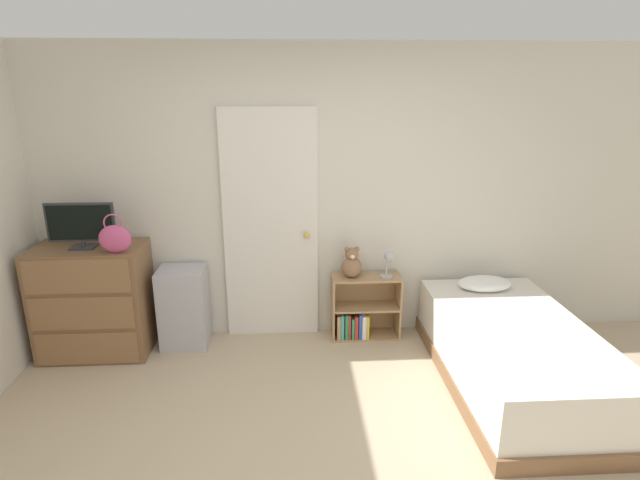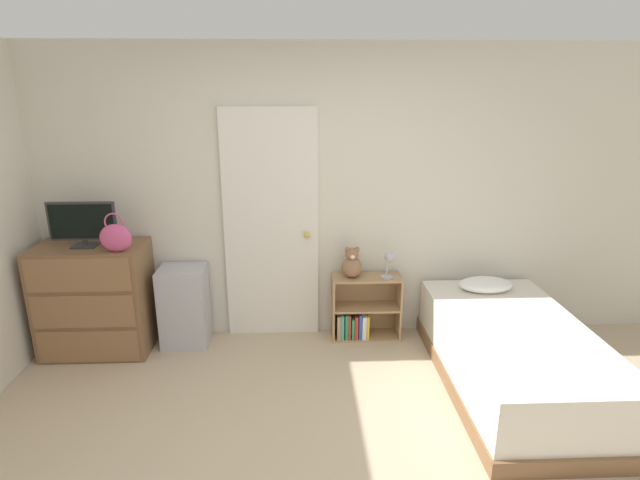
# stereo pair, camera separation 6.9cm
# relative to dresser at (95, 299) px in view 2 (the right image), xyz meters

# --- Properties ---
(wall_back) EXTENTS (10.00, 0.06, 2.55)m
(wall_back) POSITION_rel_dresser_xyz_m (1.82, 0.31, 0.80)
(wall_back) COLOR beige
(wall_back) RESTS_ON ground_plane
(door_closed) EXTENTS (0.82, 0.09, 2.04)m
(door_closed) POSITION_rel_dresser_xyz_m (1.49, 0.26, 0.55)
(door_closed) COLOR silver
(door_closed) RESTS_ON ground_plane
(dresser) EXTENTS (0.88, 0.52, 0.94)m
(dresser) POSITION_rel_dresser_xyz_m (0.00, 0.00, 0.00)
(dresser) COLOR brown
(dresser) RESTS_ON ground_plane
(tv) EXTENTS (0.54, 0.16, 0.37)m
(tv) POSITION_rel_dresser_xyz_m (-0.01, -0.02, 0.67)
(tv) COLOR #2D2D33
(tv) RESTS_ON dresser
(handbag) EXTENTS (0.25, 0.10, 0.32)m
(handbag) POSITION_rel_dresser_xyz_m (0.30, -0.17, 0.59)
(handbag) COLOR #C64C7F
(handbag) RESTS_ON dresser
(storage_bin) EXTENTS (0.40, 0.34, 0.70)m
(storage_bin) POSITION_rel_dresser_xyz_m (0.72, 0.09, -0.12)
(storage_bin) COLOR #ADADB7
(storage_bin) RESTS_ON ground_plane
(bookshelf) EXTENTS (0.61, 0.25, 0.58)m
(bookshelf) POSITION_rel_dresser_xyz_m (2.28, 0.14, -0.24)
(bookshelf) COLOR tan
(bookshelf) RESTS_ON ground_plane
(teddy_bear) EXTENTS (0.18, 0.18, 0.28)m
(teddy_bear) POSITION_rel_dresser_xyz_m (2.19, 0.13, 0.23)
(teddy_bear) COLOR #8C6647
(teddy_bear) RESTS_ON bookshelf
(desk_lamp) EXTENTS (0.12, 0.12, 0.25)m
(desk_lamp) POSITION_rel_dresser_xyz_m (2.51, 0.10, 0.28)
(desk_lamp) COLOR #B2B2B7
(desk_lamp) RESTS_ON bookshelf
(bed) EXTENTS (1.03, 1.91, 0.61)m
(bed) POSITION_rel_dresser_xyz_m (3.34, -0.69, -0.22)
(bed) COLOR brown
(bed) RESTS_ON ground_plane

